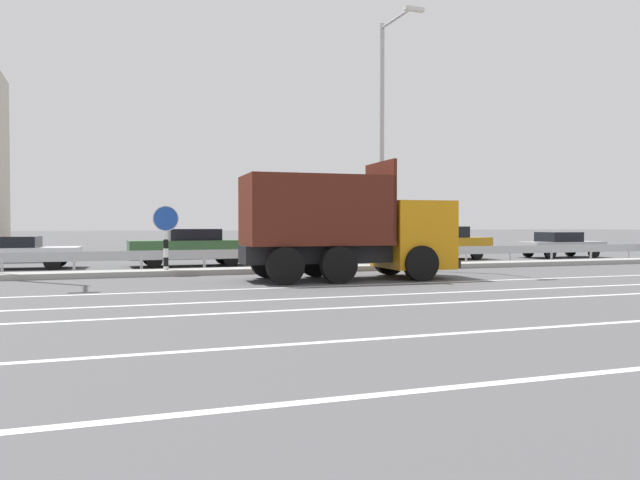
# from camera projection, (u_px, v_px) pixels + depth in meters

# --- Properties ---
(ground_plane) EXTENTS (320.00, 320.00, 0.00)m
(ground_plane) POSITION_uv_depth(u_px,v_px,m) (288.00, 278.00, 19.36)
(ground_plane) COLOR #4C4C4F
(lane_strip_0) EXTENTS (63.70, 0.16, 0.01)m
(lane_strip_0) POSITION_uv_depth(u_px,v_px,m) (370.00, 285.00, 17.11)
(lane_strip_0) COLOR silver
(lane_strip_0) RESTS_ON ground_plane
(lane_strip_1) EXTENTS (63.70, 0.16, 0.01)m
(lane_strip_1) POSITION_uv_depth(u_px,v_px,m) (412.00, 294.00, 14.83)
(lane_strip_1) COLOR silver
(lane_strip_1) RESTS_ON ground_plane
(lane_strip_2) EXTENTS (63.70, 0.16, 0.01)m
(lane_strip_2) POSITION_uv_depth(u_px,v_px,m) (451.00, 303.00, 13.17)
(lane_strip_2) COLOR silver
(lane_strip_2) RESTS_ON ground_plane
(lane_strip_3) EXTENTS (63.70, 0.16, 0.01)m
(lane_strip_3) POSITION_uv_depth(u_px,v_px,m) (558.00, 326.00, 10.08)
(lane_strip_3) COLOR silver
(lane_strip_3) RESTS_ON ground_plane
(median_island) EXTENTS (35.03, 1.10, 0.18)m
(median_island) POSITION_uv_depth(u_px,v_px,m) (270.00, 270.00, 21.47)
(median_island) COLOR gray
(median_island) RESTS_ON ground_plane
(median_guardrail) EXTENTS (63.70, 0.09, 0.78)m
(median_guardrail) POSITION_uv_depth(u_px,v_px,m) (263.00, 255.00, 22.29)
(median_guardrail) COLOR #9EA0A5
(median_guardrail) RESTS_ON ground_plane
(dump_truck) EXTENTS (6.48, 2.87, 3.57)m
(dump_truck) POSITION_uv_depth(u_px,v_px,m) (369.00, 238.00, 19.00)
(dump_truck) COLOR orange
(dump_truck) RESTS_ON ground_plane
(median_road_sign) EXTENTS (0.84, 0.16, 2.27)m
(median_road_sign) POSITION_uv_depth(u_px,v_px,m) (166.00, 237.00, 20.27)
(median_road_sign) COLOR white
(median_road_sign) RESTS_ON ground_plane
(street_lamp_2) EXTENTS (0.70, 2.55, 8.99)m
(street_lamp_2) POSITION_uv_depth(u_px,v_px,m) (384.00, 132.00, 22.64)
(street_lamp_2) COLOR #ADADB2
(street_lamp_2) RESTS_ON ground_plane
(parked_car_3) EXTENTS (4.67, 2.23, 1.22)m
(parked_car_3) POSITION_uv_depth(u_px,v_px,m) (14.00, 252.00, 23.14)
(parked_car_3) COLOR silver
(parked_car_3) RESTS_ON ground_plane
(parked_car_4) EXTENTS (4.78, 1.97, 1.48)m
(parked_car_4) POSITION_uv_depth(u_px,v_px,m) (191.00, 247.00, 24.88)
(parked_car_4) COLOR #335B33
(parked_car_4) RESTS_ON ground_plane
(parked_car_5) EXTENTS (4.34, 1.89, 1.45)m
(parked_car_5) POSITION_uv_depth(u_px,v_px,m) (333.00, 245.00, 27.41)
(parked_car_5) COLOR maroon
(parked_car_5) RESTS_ON ground_plane
(parked_car_6) EXTENTS (4.95, 2.28, 1.57)m
(parked_car_6) POSITION_uv_depth(u_px,v_px,m) (439.00, 243.00, 29.40)
(parked_car_6) COLOR #B27A14
(parked_car_6) RESTS_ON ground_plane
(parked_car_7) EXTENTS (4.38, 1.87, 1.28)m
(parked_car_7) POSITION_uv_depth(u_px,v_px,m) (560.00, 244.00, 31.32)
(parked_car_7) COLOR #A3A3A8
(parked_car_7) RESTS_ON ground_plane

